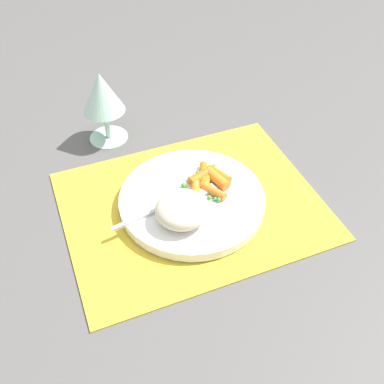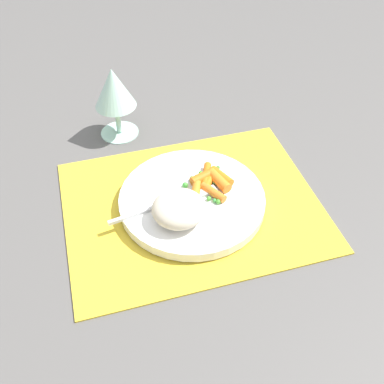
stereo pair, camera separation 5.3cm
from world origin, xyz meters
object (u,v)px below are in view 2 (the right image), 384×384
Objects in this scene: rice_mound at (179,209)px; carrot_portion at (211,181)px; wine_glass at (114,90)px; fork at (175,201)px; plate at (192,200)px.

rice_mound reaches higher than carrot_portion.
wine_glass is (-0.05, 0.27, 0.05)m from rice_mound.
fork is 1.31× the size of wine_glass.
wine_glass reaches higher than rice_mound.
carrot_portion is 0.67× the size of wine_glass.
rice_mound is 0.04m from fork.
rice_mound is 0.89× the size of carrot_portion.
plate is at bearing -153.24° from carrot_portion.
plate is 0.06m from rice_mound.
wine_glass is at bearing 100.59° from rice_mound.
rice_mound reaches higher than fork.
carrot_portion is at bearing 39.91° from rice_mound.
rice_mound reaches higher than plate.
plate is 0.03m from fork.
wine_glass reaches higher than carrot_portion.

